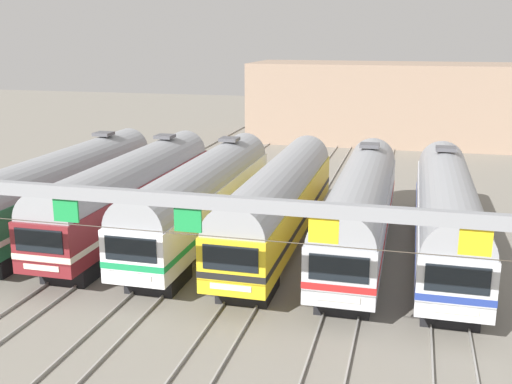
# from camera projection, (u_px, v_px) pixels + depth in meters

# --- Properties ---
(ground_plane) EXTENTS (160.00, 160.00, 0.00)m
(ground_plane) POSITION_uv_depth(u_px,v_px,m) (241.00, 245.00, 33.75)
(ground_plane) COLOR gray
(track_bed) EXTENTS (22.80, 70.00, 0.15)m
(track_bed) POSITION_uv_depth(u_px,v_px,m) (298.00, 176.00, 49.67)
(track_bed) COLOR gray
(track_bed) RESTS_ON ground
(commuter_train_green) EXTENTS (2.88, 18.06, 5.05)m
(commuter_train_green) POSITION_uv_depth(u_px,v_px,m) (64.00, 186.00, 35.64)
(commuter_train_green) COLOR #236B42
(commuter_train_green) RESTS_ON ground
(commuter_train_maroon) EXTENTS (2.88, 18.06, 5.05)m
(commuter_train_maroon) POSITION_uv_depth(u_px,v_px,m) (132.00, 190.00, 34.61)
(commuter_train_maroon) COLOR maroon
(commuter_train_maroon) RESTS_ON ground
(commuter_train_white) EXTENTS (2.88, 18.06, 5.05)m
(commuter_train_white) POSITION_uv_depth(u_px,v_px,m) (203.00, 195.00, 33.59)
(commuter_train_white) COLOR white
(commuter_train_white) RESTS_ON ground
(commuter_train_yellow) EXTENTS (2.88, 18.06, 4.77)m
(commuter_train_yellow) POSITION_uv_depth(u_px,v_px,m) (279.00, 200.00, 32.56)
(commuter_train_yellow) COLOR gold
(commuter_train_yellow) RESTS_ON ground
(commuter_train_stainless) EXTENTS (2.88, 18.06, 5.05)m
(commuter_train_stainless) POSITION_uv_depth(u_px,v_px,m) (360.00, 206.00, 31.53)
(commuter_train_stainless) COLOR #B2B5BA
(commuter_train_stainless) RESTS_ON ground
(commuter_train_silver) EXTENTS (2.88, 18.06, 5.05)m
(commuter_train_silver) POSITION_uv_depth(u_px,v_px,m) (447.00, 211.00, 30.51)
(commuter_train_silver) COLOR silver
(commuter_train_silver) RESTS_ON ground
(catenary_gantry) EXTENTS (26.54, 0.44, 6.97)m
(catenary_gantry) POSITION_uv_depth(u_px,v_px,m) (126.00, 223.00, 19.74)
(catenary_gantry) COLOR gray
(catenary_gantry) RESTS_ON ground
(maintenance_building) EXTENTS (27.26, 10.00, 8.26)m
(maintenance_building) POSITION_uv_depth(u_px,v_px,m) (381.00, 103.00, 65.13)
(maintenance_building) COLOR gray
(maintenance_building) RESTS_ON ground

